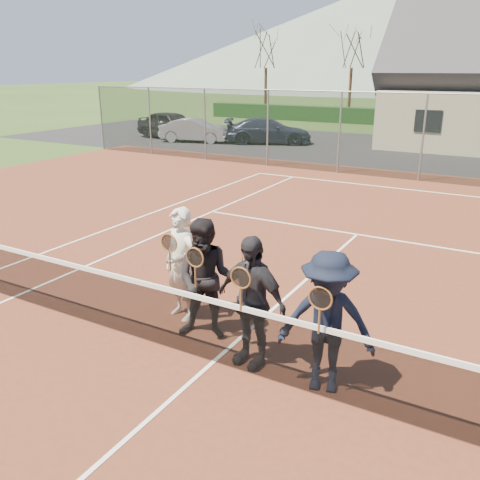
{
  "coord_description": "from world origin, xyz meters",
  "views": [
    {
      "loc": [
        3.26,
        -5.02,
        3.79
      ],
      "look_at": [
        -0.45,
        1.5,
        1.25
      ],
      "focal_mm": 38.0,
      "sensor_mm": 36.0,
      "label": 1
    }
  ],
  "objects_px": {
    "player_d": "(327,323)",
    "player_b": "(206,280)",
    "car_b": "(195,130)",
    "player_a": "(181,264)",
    "car_c": "(268,131)",
    "player_c": "(251,301)",
    "car_a": "(172,125)",
    "tennis_net": "(213,328)"
  },
  "relations": [
    {
      "from": "tennis_net",
      "to": "player_d",
      "type": "bearing_deg",
      "value": 7.14
    },
    {
      "from": "player_d",
      "to": "player_c",
      "type": "bearing_deg",
      "value": 176.43
    },
    {
      "from": "car_c",
      "to": "player_a",
      "type": "height_order",
      "value": "player_a"
    },
    {
      "from": "player_c",
      "to": "player_d",
      "type": "distance_m",
      "value": 1.07
    },
    {
      "from": "player_a",
      "to": "player_b",
      "type": "xyz_separation_m",
      "value": [
        0.68,
        -0.31,
        -0.0
      ]
    },
    {
      "from": "car_b",
      "to": "player_c",
      "type": "height_order",
      "value": "player_c"
    },
    {
      "from": "car_b",
      "to": "player_d",
      "type": "bearing_deg",
      "value": -156.99
    },
    {
      "from": "player_d",
      "to": "player_b",
      "type": "bearing_deg",
      "value": 169.14
    },
    {
      "from": "player_c",
      "to": "player_a",
      "type": "bearing_deg",
      "value": 158.35
    },
    {
      "from": "car_b",
      "to": "player_c",
      "type": "bearing_deg",
      "value": -159.05
    },
    {
      "from": "car_b",
      "to": "player_b",
      "type": "relative_size",
      "value": 2.1
    },
    {
      "from": "car_b",
      "to": "player_d",
      "type": "height_order",
      "value": "player_d"
    },
    {
      "from": "player_d",
      "to": "tennis_net",
      "type": "bearing_deg",
      "value": -172.86
    },
    {
      "from": "player_a",
      "to": "player_b",
      "type": "bearing_deg",
      "value": -24.89
    },
    {
      "from": "car_a",
      "to": "tennis_net",
      "type": "height_order",
      "value": "car_a"
    },
    {
      "from": "car_b",
      "to": "player_b",
      "type": "distance_m",
      "value": 21.24
    },
    {
      "from": "tennis_net",
      "to": "player_b",
      "type": "bearing_deg",
      "value": 129.68
    },
    {
      "from": "car_b",
      "to": "player_d",
      "type": "xyz_separation_m",
      "value": [
        14.11,
        -17.79,
        0.3
      ]
    },
    {
      "from": "car_a",
      "to": "player_a",
      "type": "bearing_deg",
      "value": -131.93
    },
    {
      "from": "car_b",
      "to": "car_a",
      "type": "bearing_deg",
      "value": 59.82
    },
    {
      "from": "car_c",
      "to": "player_b",
      "type": "xyz_separation_m",
      "value": [
        8.44,
        -18.85,
        0.27
      ]
    },
    {
      "from": "player_a",
      "to": "tennis_net",
      "type": "bearing_deg",
      "value": -37.48
    },
    {
      "from": "player_c",
      "to": "player_d",
      "type": "height_order",
      "value": "same"
    },
    {
      "from": "car_a",
      "to": "player_d",
      "type": "bearing_deg",
      "value": -127.98
    },
    {
      "from": "car_b",
      "to": "tennis_net",
      "type": "height_order",
      "value": "car_b"
    },
    {
      "from": "tennis_net",
      "to": "player_c",
      "type": "distance_m",
      "value": 0.63
    },
    {
      "from": "car_a",
      "to": "tennis_net",
      "type": "distance_m",
      "value": 23.53
    },
    {
      "from": "player_b",
      "to": "player_d",
      "type": "height_order",
      "value": "same"
    },
    {
      "from": "player_c",
      "to": "tennis_net",
      "type": "bearing_deg",
      "value": -149.29
    },
    {
      "from": "tennis_net",
      "to": "player_c",
      "type": "relative_size",
      "value": 6.49
    },
    {
      "from": "player_b",
      "to": "player_d",
      "type": "distance_m",
      "value": 1.99
    },
    {
      "from": "car_b",
      "to": "tennis_net",
      "type": "bearing_deg",
      "value": -160.34
    },
    {
      "from": "car_b",
      "to": "player_a",
      "type": "relative_size",
      "value": 2.1
    },
    {
      "from": "car_b",
      "to": "player_a",
      "type": "xyz_separation_m",
      "value": [
        11.48,
        -17.1,
        0.3
      ]
    },
    {
      "from": "player_a",
      "to": "player_d",
      "type": "height_order",
      "value": "same"
    },
    {
      "from": "tennis_net",
      "to": "player_d",
      "type": "distance_m",
      "value": 1.55
    },
    {
      "from": "tennis_net",
      "to": "player_a",
      "type": "height_order",
      "value": "player_a"
    },
    {
      "from": "car_b",
      "to": "player_c",
      "type": "xyz_separation_m",
      "value": [
        13.05,
        -17.73,
        0.3
      ]
    },
    {
      "from": "car_c",
      "to": "player_a",
      "type": "distance_m",
      "value": 20.1
    },
    {
      "from": "player_b",
      "to": "player_d",
      "type": "xyz_separation_m",
      "value": [
        1.96,
        -0.38,
        -0.0
      ]
    },
    {
      "from": "player_a",
      "to": "car_b",
      "type": "bearing_deg",
      "value": 123.87
    },
    {
      "from": "car_a",
      "to": "player_b",
      "type": "xyz_separation_m",
      "value": [
        14.09,
        -17.93,
        0.16
      ]
    }
  ]
}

